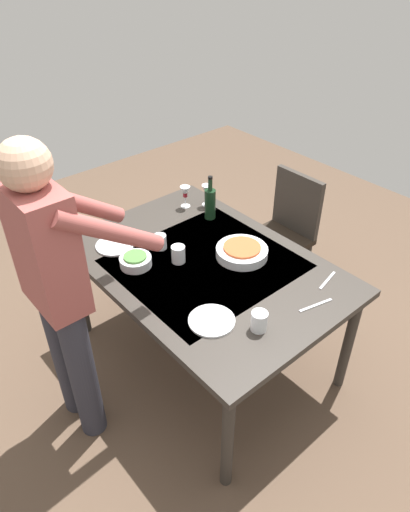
% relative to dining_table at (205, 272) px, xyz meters
% --- Properties ---
extents(ground_plane, '(6.00, 6.00, 0.00)m').
position_rel_dining_table_xyz_m(ground_plane, '(0.00, 0.00, -0.69)').
color(ground_plane, brown).
extents(dining_table, '(1.58, 1.09, 0.76)m').
position_rel_dining_table_xyz_m(dining_table, '(0.00, 0.00, 0.00)').
color(dining_table, '#332D28').
rests_on(dining_table, ground_plane).
extents(chair_near, '(0.40, 0.40, 0.91)m').
position_rel_dining_table_xyz_m(chair_near, '(0.18, -0.93, -0.16)').
color(chair_near, black).
rests_on(chair_near, ground_plane).
extents(person_server, '(0.42, 0.61, 1.69)m').
position_rel_dining_table_xyz_m(person_server, '(0.11, 0.81, 0.27)').
color(person_server, '#2D2D38').
rests_on(person_server, ground_plane).
extents(wine_bottle, '(0.07, 0.07, 0.30)m').
position_rel_dining_table_xyz_m(wine_bottle, '(0.36, -0.35, 0.18)').
color(wine_bottle, black).
rests_on(wine_bottle, dining_table).
extents(wine_glass_left, '(0.07, 0.07, 0.15)m').
position_rel_dining_table_xyz_m(wine_glass_left, '(0.57, -0.32, 0.17)').
color(wine_glass_left, white).
rests_on(wine_glass_left, dining_table).
extents(wine_glass_right, '(0.07, 0.07, 0.15)m').
position_rel_dining_table_xyz_m(wine_glass_right, '(0.49, -0.44, 0.17)').
color(wine_glass_right, white).
rests_on(wine_glass_right, dining_table).
extents(water_cup_near_left, '(0.08, 0.08, 0.10)m').
position_rel_dining_table_xyz_m(water_cup_near_left, '(-0.56, 0.15, 0.12)').
color(water_cup_near_left, silver).
rests_on(water_cup_near_left, dining_table).
extents(water_cup_near_right, '(0.08, 0.08, 0.10)m').
position_rel_dining_table_xyz_m(water_cup_near_right, '(0.11, 0.10, 0.12)').
color(water_cup_near_right, silver).
rests_on(water_cup_near_right, dining_table).
extents(water_cup_far_left, '(0.08, 0.08, 0.09)m').
position_rel_dining_table_xyz_m(water_cup_far_left, '(0.29, 0.10, 0.11)').
color(water_cup_far_left, silver).
rests_on(water_cup_far_left, dining_table).
extents(serving_bowl_pasta, '(0.30, 0.30, 0.07)m').
position_rel_dining_table_xyz_m(serving_bowl_pasta, '(-0.09, -0.21, 0.10)').
color(serving_bowl_pasta, silver).
rests_on(serving_bowl_pasta, dining_table).
extents(side_bowl_salad, '(0.18, 0.18, 0.07)m').
position_rel_dining_table_xyz_m(side_bowl_salad, '(0.24, 0.31, 0.10)').
color(side_bowl_salad, silver).
rests_on(side_bowl_salad, dining_table).
extents(dinner_plate_near, '(0.23, 0.23, 0.01)m').
position_rel_dining_table_xyz_m(dinner_plate_near, '(0.48, 0.30, 0.07)').
color(dinner_plate_near, silver).
rests_on(dinner_plate_near, dining_table).
extents(dinner_plate_far, '(0.23, 0.23, 0.01)m').
position_rel_dining_table_xyz_m(dinner_plate_far, '(-0.38, 0.28, 0.07)').
color(dinner_plate_far, silver).
rests_on(dinner_plate_far, dining_table).
extents(table_knife, '(0.06, 0.20, 0.00)m').
position_rel_dining_table_xyz_m(table_knife, '(-0.64, -0.19, 0.07)').
color(table_knife, silver).
rests_on(table_knife, dining_table).
extents(table_fork, '(0.05, 0.18, 0.00)m').
position_rel_dining_table_xyz_m(table_fork, '(-0.55, -0.40, 0.07)').
color(table_fork, silver).
rests_on(table_fork, dining_table).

